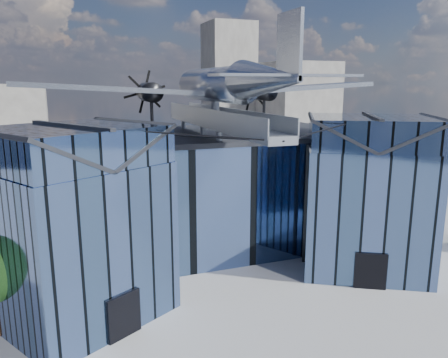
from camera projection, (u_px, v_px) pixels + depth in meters
name	position (u px, v px, depth m)	size (l,w,h in m)	color
ground_plane	(234.00, 281.00, 31.89)	(120.00, 120.00, 0.00)	gray
museum	(208.00, 189.00, 36.02)	(32.88, 24.50, 17.60)	#45608E
bg_towers	(135.00, 107.00, 76.42)	(77.00, 24.50, 26.00)	gray
tree_side_e	(396.00, 190.00, 45.40)	(3.64, 3.64, 4.78)	#322014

